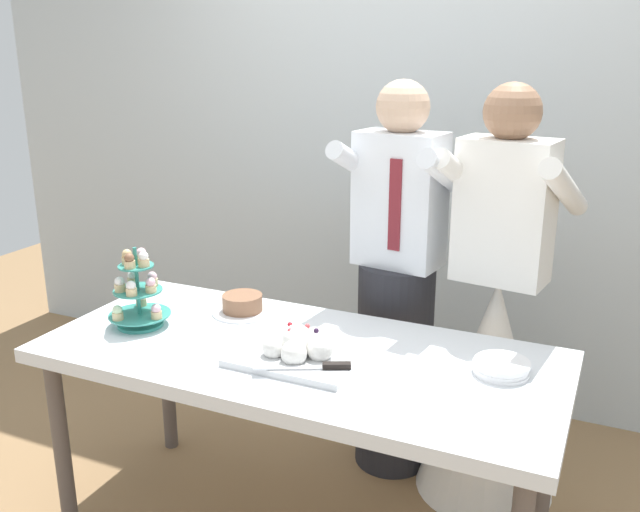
# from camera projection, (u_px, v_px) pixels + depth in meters

# --- Properties ---
(rear_wall) EXTENTS (5.20, 0.10, 2.90)m
(rear_wall) POSITION_uv_depth(u_px,v_px,m) (422.00, 115.00, 3.39)
(rear_wall) COLOR silver
(rear_wall) RESTS_ON ground_plane
(dessert_table) EXTENTS (1.80, 0.80, 0.78)m
(dessert_table) POSITION_uv_depth(u_px,v_px,m) (298.00, 370.00, 2.40)
(dessert_table) COLOR silver
(dessert_table) RESTS_ON ground_plane
(cupcake_stand) EXTENTS (0.23, 0.23, 0.31)m
(cupcake_stand) POSITION_uv_depth(u_px,v_px,m) (138.00, 294.00, 2.55)
(cupcake_stand) COLOR teal
(cupcake_stand) RESTS_ON dessert_table
(main_cake_tray) EXTENTS (0.42, 0.33, 0.12)m
(main_cake_tray) POSITION_uv_depth(u_px,v_px,m) (298.00, 349.00, 2.29)
(main_cake_tray) COLOR silver
(main_cake_tray) RESTS_ON dessert_table
(plate_stack) EXTENTS (0.18, 0.18, 0.04)m
(plate_stack) POSITION_uv_depth(u_px,v_px,m) (501.00, 367.00, 2.21)
(plate_stack) COLOR white
(plate_stack) RESTS_ON dessert_table
(round_cake) EXTENTS (0.24, 0.24, 0.07)m
(round_cake) POSITION_uv_depth(u_px,v_px,m) (243.00, 305.00, 2.70)
(round_cake) COLOR white
(round_cake) RESTS_ON dessert_table
(person_groom) EXTENTS (0.52, 0.55, 1.66)m
(person_groom) POSITION_uv_depth(u_px,v_px,m) (396.00, 303.00, 2.89)
(person_groom) COLOR #232328
(person_groom) RESTS_ON ground_plane
(person_bride) EXTENTS (0.56, 0.56, 1.66)m
(person_bride) POSITION_uv_depth(u_px,v_px,m) (493.00, 360.00, 2.74)
(person_bride) COLOR white
(person_bride) RESTS_ON ground_plane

